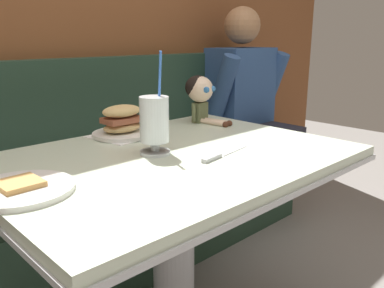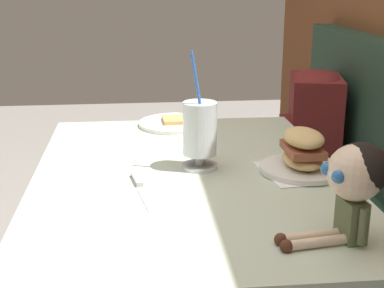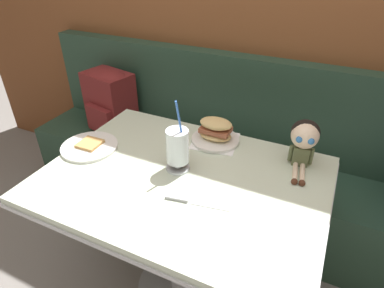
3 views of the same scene
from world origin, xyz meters
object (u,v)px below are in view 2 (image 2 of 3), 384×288
Objects in this scene: backpack at (313,117)px; toast_plate at (176,123)px; butter_knife at (140,184)px; seated_doll at (355,178)px; milkshake_glass at (200,132)px; sandwich_plate at (303,155)px.

toast_plate is at bearing -58.66° from backpack.
butter_knife is (0.54, -0.13, -0.00)m from toast_plate.
milkshake_glass is at bearing -150.83° from seated_doll.
milkshake_glass is 1.39× the size of sandwich_plate.
butter_knife is at bearing -82.27° from sandwich_plate.
butter_knife is 1.04× the size of seated_doll.
butter_knife is at bearing -128.64° from seated_doll.
seated_doll is (0.44, 0.25, 0.03)m from milkshake_glass.
backpack reaches higher than butter_knife.
toast_plate reaches higher than butter_knife.
sandwich_plate reaches higher than toast_plate.
backpack is at bearing 141.27° from butter_knife.
sandwich_plate reaches higher than backpack.
backpack is (-0.80, 0.57, -0.18)m from milkshake_glass.
milkshake_glass is 0.99m from backpack.
backpack is (-0.37, 0.60, -0.09)m from toast_plate.
toast_plate is 0.71m from backpack.
toast_plate is 1.06× the size of butter_knife.
sandwich_plate is 0.97× the size of butter_knife.
milkshake_glass is 1.34× the size of butter_knife.
seated_doll is (0.87, 0.28, 0.12)m from toast_plate.
butter_knife is (0.11, -0.16, -0.10)m from milkshake_glass.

